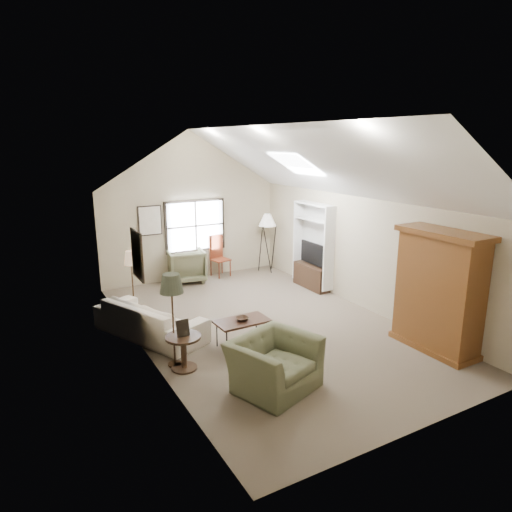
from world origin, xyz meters
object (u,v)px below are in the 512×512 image
armchair_near (274,364)px  armchair_far (186,265)px  coffee_table (242,333)px  side_table (184,352)px  side_chair (220,256)px  sofa (150,319)px  armoire (439,291)px

armchair_near → armchair_far: armchair_far is taller
coffee_table → armchair_far: bearing=83.0°
side_table → side_chair: 5.40m
sofa → armoire: bearing=-149.7°
armchair_near → sofa: bearing=91.5°
armchair_near → side_chair: (1.83, 5.85, 0.18)m
side_table → side_chair: side_chair is taller
armchair_far → side_chair: side_chair is taller
sofa → armchair_far: 3.54m
armoire → side_table: bearing=160.7°
armoire → coffee_table: bearing=149.0°
armchair_near → side_chair: side_chair is taller
sofa → side_chair: 4.19m
armchair_far → side_chair: (1.03, 0.00, 0.13)m
armoire → armchair_far: bearing=112.3°
armchair_near → side_table: armchair_near is taller
armoire → sofa: (-4.38, 3.10, -0.76)m
sofa → armchair_near: (1.08, -2.85, 0.06)m
armchair_far → side_table: size_ratio=1.66×
armchair_far → side_chair: bearing=-171.1°
armchair_far → sofa: bearing=66.9°
side_chair → armoire: bearing=-87.7°
armoire → side_chair: (-1.47, 6.10, -0.52)m
sofa → armchair_near: size_ratio=1.92×
armoire → armchair_far: armoire is taller
armoire → sofa: bearing=144.7°
armchair_near → armchair_far: 5.90m
coffee_table → side_table: size_ratio=1.66×
coffee_table → armchair_near: bearing=-99.9°
armchair_near → armoire: bearing=-23.5°
armoire → side_chair: armoire is taller
armoire → armchair_far: (-2.50, 6.10, -0.65)m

